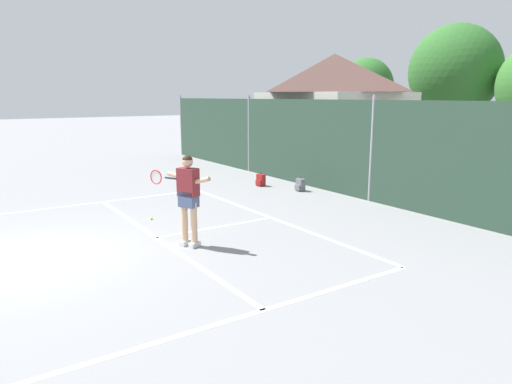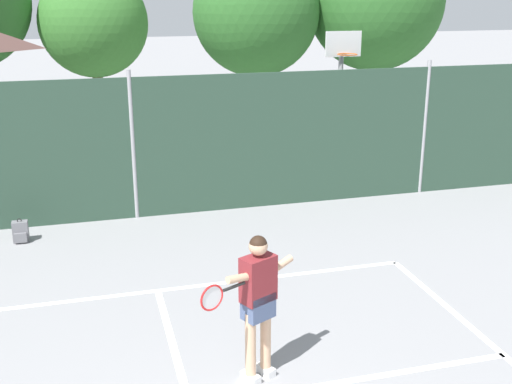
# 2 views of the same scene
# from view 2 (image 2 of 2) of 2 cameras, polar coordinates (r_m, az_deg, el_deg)

# --- Properties ---
(chainlink_fence) EXTENTS (26.09, 0.09, 3.03)m
(chainlink_fence) POSITION_cam_2_polar(r_m,az_deg,el_deg) (13.02, -10.94, 3.77)
(chainlink_fence) COLOR #284233
(chainlink_fence) RESTS_ON ground
(basketball_hoop) EXTENTS (0.90, 0.67, 3.55)m
(basketball_hoop) POSITION_cam_2_polar(r_m,az_deg,el_deg) (15.92, 7.63, 9.64)
(basketball_hoop) COLOR #9E9EA3
(basketball_hoop) RESTS_ON ground
(treeline_backdrop) EXTENTS (24.08, 4.65, 6.65)m
(treeline_backdrop) POSITION_cam_2_polar(r_m,az_deg,el_deg) (23.05, -5.86, 16.05)
(treeline_backdrop) COLOR brown
(treeline_backdrop) RESTS_ON ground
(tennis_player) EXTENTS (1.27, 0.77, 1.85)m
(tennis_player) POSITION_cam_2_polar(r_m,az_deg,el_deg) (7.52, 0.14, -9.25)
(tennis_player) COLOR silver
(tennis_player) RESTS_ON ground
(backpack_grey) EXTENTS (0.28, 0.24, 0.46)m
(backpack_grey) POSITION_cam_2_polar(r_m,az_deg,el_deg) (12.67, -20.32, -3.39)
(backpack_grey) COLOR slate
(backpack_grey) RESTS_ON ground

